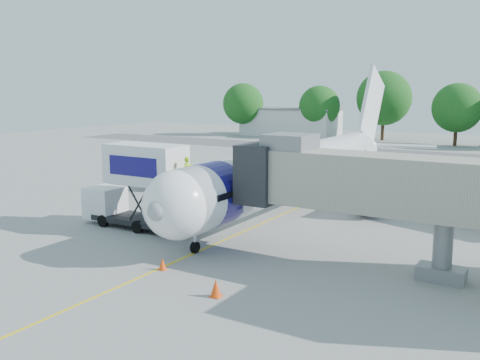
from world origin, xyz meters
The scene contains 14 objects.
ground centered at (0.00, 0.00, 0.00)m, with size 160.00×160.00×0.00m, color gray.
guidance_line centered at (0.00, 0.00, 0.01)m, with size 0.15×70.00×0.01m, color yellow.
taxiway_strip centered at (0.00, 42.00, 0.00)m, with size 120.00×10.00×0.01m, color #59595B.
aircraft centered at (0.00, 4.12, 2.95)m, with size 34.17×37.73×11.35m.
jet_bridge centered at (7.99, -7.00, 4.34)m, with size 13.90×3.20×6.60m.
catering_hiloader centered at (-6.26, -7.00, 2.76)m, with size 8.50×2.44×5.50m.
ground_tug centered at (2.53, -15.49, 0.69)m, with size 3.63×2.50×1.32m.
safety_cone_a centered at (4.49, -14.15, 0.38)m, with size 0.51×0.51×0.80m.
safety_cone_b centered at (0.25, -12.61, 0.30)m, with size 0.39×0.39×0.63m.
outbuilding_left centered at (-28.00, 60.00, 2.66)m, with size 18.40×8.40×5.30m.
tree_a centered at (-36.36, 56.42, 6.04)m, with size 7.81×7.81×9.96m.
tree_b centered at (-21.50, 58.58, 5.76)m, with size 7.45×7.45×9.50m.
tree_c centered at (-10.28, 60.33, 7.28)m, with size 9.41×9.41×11.99m.
tree_d centered at (2.26, 57.21, 5.96)m, with size 7.71×7.71×9.83m.
Camera 1 is at (16.87, -32.52, 8.99)m, focal length 40.00 mm.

